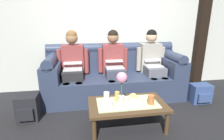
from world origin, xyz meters
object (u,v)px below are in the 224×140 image
Objects in this scene: coffee_table at (127,106)px; snack_bowl at (133,98)px; couch at (114,77)px; flower_vase at (122,84)px; cup_far_left at (106,96)px; cup_near_left at (151,100)px; backpack_left at (28,107)px; person_right at (152,60)px; cup_far_center at (117,96)px; backpack_right at (200,93)px; person_left at (73,63)px; person_middle at (114,62)px; cup_near_right at (110,104)px.

snack_bowl is (0.08, 0.03, 0.09)m from coffee_table.
couch is 1.05m from coffee_table.
flower_vase reaches higher than cup_far_left.
backpack_left is at bearing 163.20° from cup_near_left.
cup_far_center is at bearing -131.30° from person_right.
backpack_right is (2.79, 0.11, -0.02)m from backpack_left.
person_left and person_right have the same top height.
flower_vase is (-0.10, -1.13, -0.00)m from person_middle.
cup_near_left reaches higher than coffee_table.
backpack_left is (-2.08, -0.64, -0.47)m from person_right.
person_left is 1.33m from snack_bowl.
cup_near_left reaches higher than backpack_left.
couch is 7.10× the size of backpack_right.
person_right reaches higher than backpack_right.
snack_bowl reaches higher than cup_near_right.
cup_far_left is (-0.34, 0.10, 0.01)m from snack_bowl.
backpack_right is at bearing -20.48° from couch.
coffee_table is (0.73, -1.05, -0.35)m from person_left.
person_right is 10.32× the size of cup_near_left.
person_left is 1.46m from person_right.
coffee_table is 9.68× the size of cup_far_left.
cup_near_left is 0.94× the size of cup_far_center.
couch is 1.98× the size of person_left.
cup_far_left reaches higher than coffee_table.
person_left is 1.17m from cup_far_center.
couch is 24.15× the size of cup_near_right.
person_middle is 1.61m from backpack_right.
backpack_left is 2.79m from backpack_right.
person_right is at bearing 0.02° from person_middle.
couch is 1.55m from backpack_right.
cup_far_left is at bearing 93.71° from cup_near_right.
cup_far_left is at bearing 158.27° from cup_near_left.
person_middle is 1.57m from backpack_left.
flower_vase is 3.50× the size of cup_far_center.
person_right reaches higher than snack_bowl.
person_middle is 3.58× the size of backpack_right.
person_left is 1.54m from cup_near_left.
couch is 1.17m from cup_near_left.
cup_near_right is (0.49, -1.16, -0.25)m from person_left.
coffee_table is 10.03× the size of cup_near_right.
backpack_left is at bearing -134.41° from person_left.
cup_near_right is at bearing -155.24° from coffee_table.
person_right reaches higher than cup_near_right.
cup_far_left is (-0.02, 0.24, 0.00)m from cup_near_right.
person_right is at bearing 55.11° from coffee_table.
person_left is 10.32× the size of cup_near_left.
backpack_right is (1.44, 0.51, -0.15)m from coffee_table.
cup_near_left is at bearing -0.31° from flower_vase.
cup_near_left reaches higher than cup_near_right.
coffee_table is (0.00, -1.05, -0.06)m from couch.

